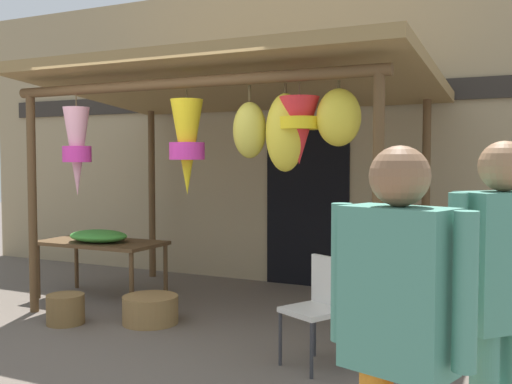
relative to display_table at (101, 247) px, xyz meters
The scene contains 11 objects.
ground_plane 1.67m from the display_table, 33.69° to the right, with size 30.00×30.00×0.00m, color #60564C.
shop_facade 2.60m from the display_table, 54.51° to the left, with size 9.69×0.29×3.86m.
market_stall_canopy 2.34m from the display_table, ahead, with size 4.15×2.61×2.59m.
display_table is the anchor object (origin of this frame).
flower_heap_on_table 0.15m from the display_table, 67.98° to the right, with size 0.72×0.50×0.14m.
folding_chair 3.19m from the display_table, 18.50° to the right, with size 0.54×0.54×0.84m.
wicker_basket_by_table 1.36m from the display_table, 28.68° to the right, with size 0.54×0.54×0.27m, color olive.
wicker_basket_spare 1.16m from the display_table, 68.65° to the right, with size 0.36×0.36×0.29m, color brown.
parked_bicycle 4.11m from the display_table, ahead, with size 1.75×0.44×0.92m.
customer_foreground 5.18m from the display_table, 37.75° to the right, with size 0.57×0.33×1.66m.
shopper_by_bananas 5.05m from the display_table, 29.07° to the right, with size 0.43×0.46×1.69m.
Camera 1 is at (3.26, -4.49, 1.61)m, focal length 41.79 mm.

